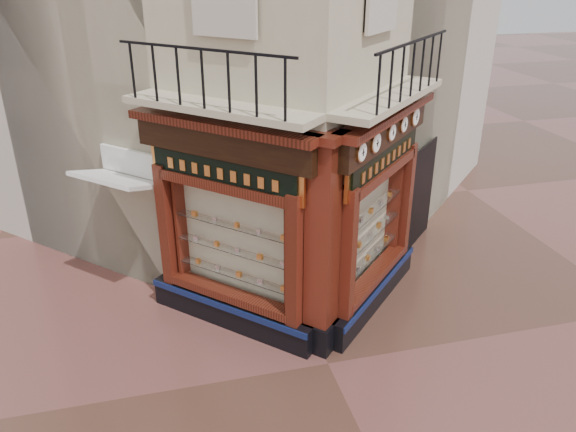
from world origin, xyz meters
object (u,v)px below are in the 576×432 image
object	(u,v)px
clock_c	(391,132)
clock_a	(361,152)
clock_b	(376,143)
signboard_left	(223,173)
clock_e	(415,117)
signboard_right	(385,159)
corner_pilaster	(322,251)
awning	(132,295)
clock_d	(403,124)

from	to	relation	value
clock_c	clock_a	bearing A→B (deg)	-180.00
clock_b	signboard_left	distance (m)	2.58
clock_c	signboard_left	size ratio (longest dim) A/B	0.14
clock_a	clock_c	size ratio (longest dim) A/B	1.03
clock_a	clock_e	bearing A→B (deg)	0.00
clock_b	signboard_right	distance (m)	0.94
clock_e	signboard_left	xyz separation A→B (m)	(-3.82, -0.74, -0.52)
clock_b	clock_c	xyz separation A→B (m)	(0.50, 0.50, 0.00)
clock_a	corner_pilaster	bearing A→B (deg)	133.32
awning	clock_a	bearing A→B (deg)	-168.80
corner_pilaster	clock_b	world-z (taller)	corner_pilaster
clock_d	clock_e	world-z (taller)	clock_e
corner_pilaster	clock_b	bearing A→B (deg)	-23.62
clock_c	awning	bearing A→B (deg)	115.55
clock_a	clock_b	world-z (taller)	clock_b
clock_b	corner_pilaster	bearing A→B (deg)	156.38
clock_a	clock_e	xyz separation A→B (m)	(1.77, 1.77, 0.00)
clock_d	clock_e	bearing A→B (deg)	0.00
clock_a	awning	xyz separation A→B (m)	(-3.86, 2.59, -3.62)
corner_pilaster	clock_c	size ratio (longest dim) A/B	12.54
clock_b	clock_d	size ratio (longest dim) A/B	1.13
clock_a	clock_c	distance (m)	1.28
clock_e	awning	world-z (taller)	clock_e
awning	clock_e	bearing A→B (deg)	-143.23
clock_d	awning	bearing A→B (deg)	121.32
signboard_right	clock_e	bearing A→B (deg)	-5.46
clock_c	signboard_left	world-z (taller)	clock_c
clock_c	awning	world-z (taller)	clock_c
clock_a	clock_d	world-z (taller)	clock_a
clock_a	signboard_right	bearing A→B (deg)	4.69
clock_b	clock_e	world-z (taller)	clock_e
clock_e	signboard_right	world-z (taller)	clock_e
corner_pilaster	clock_d	world-z (taller)	corner_pilaster
clock_b	clock_a	bearing A→B (deg)	180.00
clock_c	signboard_right	world-z (taller)	clock_c
corner_pilaster	awning	size ratio (longest dim) A/B	2.45
clock_d	signboard_left	bearing A→B (deg)	139.96
corner_pilaster	awning	world-z (taller)	corner_pilaster
signboard_left	signboard_right	bearing A→B (deg)	-135.00
clock_c	clock_d	xyz separation A→B (m)	(0.42, 0.42, 0.00)
clock_e	signboard_left	distance (m)	3.92
clock_e	clock_b	bearing A→B (deg)	-180.00
clock_b	signboard_right	bearing A→B (deg)	8.13
corner_pilaster	clock_a	world-z (taller)	corner_pilaster
clock_c	awning	xyz separation A→B (m)	(-4.76, 1.68, -3.62)
clock_a	signboard_right	size ratio (longest dim) A/B	0.14
clock_c	clock_d	size ratio (longest dim) A/B	1.01
signboard_left	clock_d	bearing A→B (deg)	-130.04
clock_c	clock_e	xyz separation A→B (m)	(0.87, 0.87, 0.00)
corner_pilaster	awning	distance (m)	4.59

